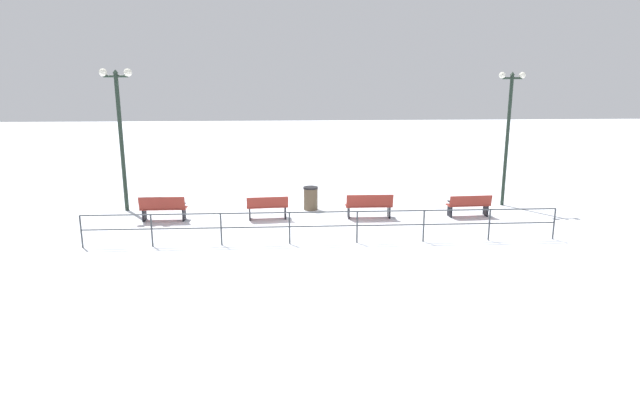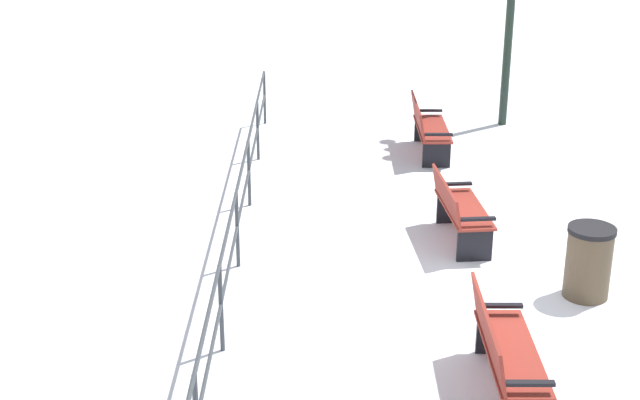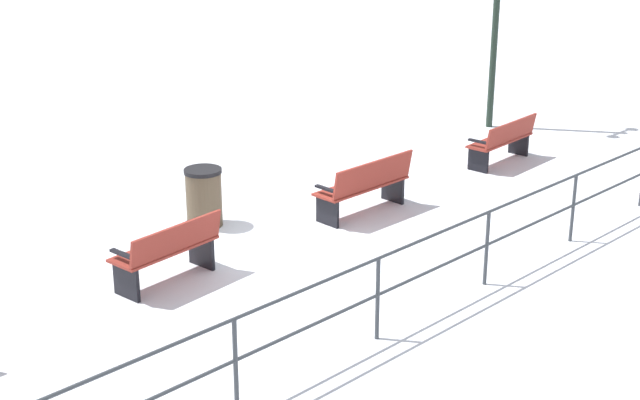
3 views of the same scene
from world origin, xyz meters
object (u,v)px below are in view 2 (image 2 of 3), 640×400
Objects in this scene: bench_third at (462,210)px; trash_bin at (592,262)px; bench_second at (506,350)px; bench_fourth at (431,127)px.

trash_bin is (1.32, -1.62, -0.01)m from bench_third.
trash_bin is (1.39, 2.07, -0.03)m from bench_second.
bench_fourth reaches higher than bench_second.
bench_fourth is (-0.03, 3.70, 0.02)m from bench_third.
bench_third is 2.09m from trash_bin.
bench_second reaches higher than trash_bin.
trash_bin is at bearing -75.85° from bench_fourth.
bench_second is 1.11× the size of bench_third.
bench_second is 3.69m from bench_third.
bench_fourth is at bearing 104.24° from trash_bin.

